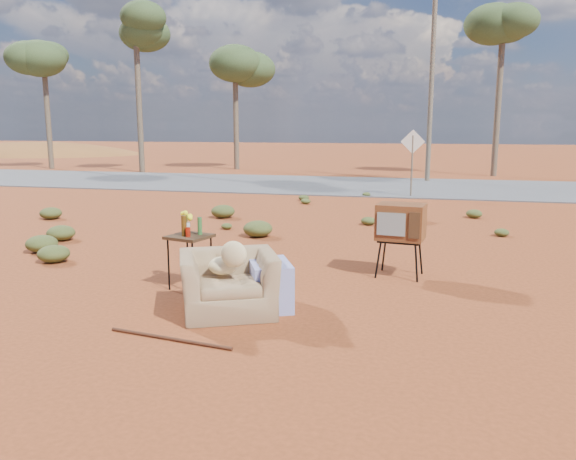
# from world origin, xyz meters

# --- Properties ---
(ground) EXTENTS (140.00, 140.00, 0.00)m
(ground) POSITION_xyz_m (0.00, 0.00, 0.00)
(ground) COLOR brown
(ground) RESTS_ON ground
(highway) EXTENTS (140.00, 7.00, 0.04)m
(highway) POSITION_xyz_m (0.00, 15.00, 0.02)
(highway) COLOR #565659
(highway) RESTS_ON ground
(dirt_mound) EXTENTS (26.00, 18.00, 2.00)m
(dirt_mound) POSITION_xyz_m (-30.00, 34.00, 0.00)
(dirt_mound) COLOR #935323
(dirt_mound) RESTS_ON ground
(armchair) EXTENTS (1.52, 1.37, 1.02)m
(armchair) POSITION_xyz_m (-0.25, -0.37, 0.48)
(armchair) COLOR #8B6D4B
(armchair) RESTS_ON ground
(tv_unit) EXTENTS (0.77, 0.65, 1.13)m
(tv_unit) POSITION_xyz_m (1.64, 1.84, 0.84)
(tv_unit) COLOR black
(tv_unit) RESTS_ON ground
(side_table) EXTENTS (0.65, 0.65, 1.08)m
(side_table) POSITION_xyz_m (-1.26, 0.50, 0.80)
(side_table) COLOR #3D2916
(side_table) RESTS_ON ground
(rusty_bar) EXTENTS (1.52, 0.27, 0.04)m
(rusty_bar) POSITION_xyz_m (-0.64, -1.47, 0.02)
(rusty_bar) COLOR #472113
(rusty_bar) RESTS_ON ground
(road_sign) EXTENTS (0.78, 0.06, 2.19)m
(road_sign) POSITION_xyz_m (1.50, 12.00, 1.50)
(road_sign) COLOR brown
(road_sign) RESTS_ON ground
(eucalyptus_far_left) EXTENTS (3.20, 3.20, 7.10)m
(eucalyptus_far_left) POSITION_xyz_m (-18.00, 20.00, 5.94)
(eucalyptus_far_left) COLOR brown
(eucalyptus_far_left) RESTS_ON ground
(eucalyptus_left) EXTENTS (3.20, 3.20, 8.10)m
(eucalyptus_left) POSITION_xyz_m (-12.00, 19.00, 6.92)
(eucalyptus_left) COLOR brown
(eucalyptus_left) RESTS_ON ground
(eucalyptus_near_left) EXTENTS (3.20, 3.20, 6.60)m
(eucalyptus_near_left) POSITION_xyz_m (-8.00, 22.00, 5.45)
(eucalyptus_near_left) COLOR brown
(eucalyptus_near_left) RESTS_ON ground
(eucalyptus_center) EXTENTS (3.20, 3.20, 7.60)m
(eucalyptus_center) POSITION_xyz_m (5.00, 21.00, 6.43)
(eucalyptus_center) COLOR brown
(eucalyptus_center) RESTS_ON ground
(utility_pole_center) EXTENTS (1.40, 0.20, 8.00)m
(utility_pole_center) POSITION_xyz_m (2.00, 17.50, 4.15)
(utility_pole_center) COLOR brown
(utility_pole_center) RESTS_ON ground
(scrub_patch) EXTENTS (17.49, 8.07, 0.33)m
(scrub_patch) POSITION_xyz_m (-0.82, 4.41, 0.14)
(scrub_patch) COLOR #424E22
(scrub_patch) RESTS_ON ground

